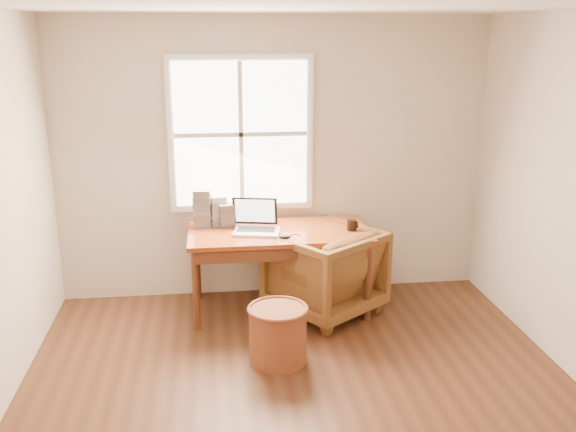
{
  "coord_description": "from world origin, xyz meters",
  "views": [
    {
      "loc": [
        -0.58,
        -3.59,
        2.45
      ],
      "look_at": [
        0.06,
        1.65,
        0.92
      ],
      "focal_mm": 40.0,
      "sensor_mm": 36.0,
      "label": 1
    }
  ],
  "objects_px": {
    "coffee_mug": "(352,225)",
    "laptop": "(256,218)",
    "cd_stack_a": "(218,211)",
    "wicker_stool": "(278,335)",
    "armchair": "(324,271)",
    "desk": "(279,232)"
  },
  "relations": [
    {
      "from": "wicker_stool",
      "to": "coffee_mug",
      "type": "height_order",
      "value": "coffee_mug"
    },
    {
      "from": "armchair",
      "to": "laptop",
      "type": "relative_size",
      "value": 2.24
    },
    {
      "from": "armchair",
      "to": "coffee_mug",
      "type": "xyz_separation_m",
      "value": [
        0.25,
        0.04,
        0.41
      ]
    },
    {
      "from": "desk",
      "to": "laptop",
      "type": "relative_size",
      "value": 4.16
    },
    {
      "from": "desk",
      "to": "laptop",
      "type": "xyz_separation_m",
      "value": [
        -0.2,
        -0.05,
        0.16
      ]
    },
    {
      "from": "armchair",
      "to": "cd_stack_a",
      "type": "distance_m",
      "value": 1.1
    },
    {
      "from": "laptop",
      "to": "cd_stack_a",
      "type": "relative_size",
      "value": 1.42
    },
    {
      "from": "wicker_stool",
      "to": "laptop",
      "type": "height_order",
      "value": "laptop"
    },
    {
      "from": "laptop",
      "to": "coffee_mug",
      "type": "xyz_separation_m",
      "value": [
        0.84,
        -0.02,
        -0.09
      ]
    },
    {
      "from": "laptop",
      "to": "wicker_stool",
      "type": "bearing_deg",
      "value": -73.02
    },
    {
      "from": "laptop",
      "to": "cd_stack_a",
      "type": "height_order",
      "value": "laptop"
    },
    {
      "from": "armchair",
      "to": "laptop",
      "type": "xyz_separation_m",
      "value": [
        -0.6,
        0.06,
        0.5
      ]
    },
    {
      "from": "cd_stack_a",
      "to": "wicker_stool",
      "type": "bearing_deg",
      "value": -70.95
    },
    {
      "from": "wicker_stool",
      "to": "laptop",
      "type": "bearing_deg",
      "value": 95.35
    },
    {
      "from": "armchair",
      "to": "cd_stack_a",
      "type": "height_order",
      "value": "cd_stack_a"
    },
    {
      "from": "coffee_mug",
      "to": "laptop",
      "type": "bearing_deg",
      "value": -158.18
    },
    {
      "from": "desk",
      "to": "coffee_mug",
      "type": "bearing_deg",
      "value": -6.44
    },
    {
      "from": "wicker_stool",
      "to": "laptop",
      "type": "relative_size",
      "value": 1.14
    },
    {
      "from": "desk",
      "to": "armchair",
      "type": "xyz_separation_m",
      "value": [
        0.39,
        -0.11,
        -0.34
      ]
    },
    {
      "from": "laptop",
      "to": "coffee_mug",
      "type": "height_order",
      "value": "laptop"
    },
    {
      "from": "desk",
      "to": "cd_stack_a",
      "type": "xyz_separation_m",
      "value": [
        -0.53,
        0.23,
        0.16
      ]
    },
    {
      "from": "desk",
      "to": "coffee_mug",
      "type": "height_order",
      "value": "coffee_mug"
    }
  ]
}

